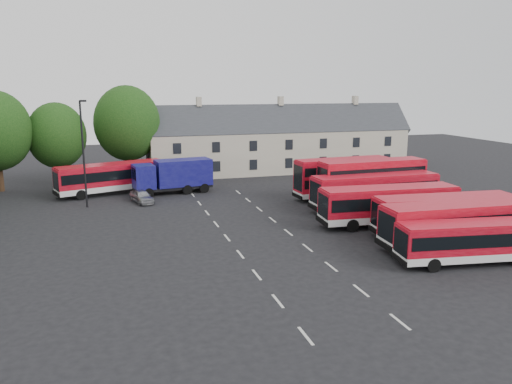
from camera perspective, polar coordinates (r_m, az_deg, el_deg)
ground at (r=36.57m, az=-2.61°, el=-6.14°), size 140.00×140.00×0.00m
lane_markings at (r=39.04m, az=0.26°, el=-4.94°), size 5.15×33.80×0.01m
terrace_houses at (r=67.95m, az=2.77°, el=5.64°), size 35.70×7.13×10.06m
bus_row_a at (r=35.33m, az=23.56°, el=-4.95°), size 10.16×3.57×2.81m
bus_row_b at (r=38.20m, az=22.48°, el=-3.15°), size 11.90×3.32×3.33m
bus_row_c at (r=41.04m, az=20.84°, el=-2.15°), size 11.39×3.54×3.17m
bus_row_d at (r=42.72m, az=14.94°, el=-1.15°), size 11.69×3.40×3.26m
bus_row_e at (r=47.53m, az=13.43°, el=0.35°), size 12.07×2.95×3.40m
bus_dd_south at (r=49.76m, az=13.11°, el=1.42°), size 10.82×2.89×4.40m
bus_dd_north at (r=52.09m, az=9.88°, el=1.86°), size 10.25×2.96×4.15m
bus_north at (r=55.73m, az=-16.14°, el=1.81°), size 11.82×6.11×3.27m
box_truck at (r=54.46m, az=-9.37°, el=1.97°), size 8.57×3.73×3.63m
silver_car at (r=50.86m, az=-12.93°, el=-0.49°), size 2.53×4.07×1.29m
lamppost at (r=49.61m, az=-19.12°, el=4.44°), size 0.70×0.46×10.15m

